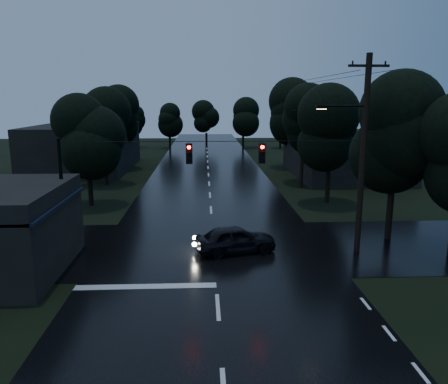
{
  "coord_description": "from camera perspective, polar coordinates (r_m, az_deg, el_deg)",
  "views": [
    {
      "loc": [
        -0.48,
        -10.43,
        7.82
      ],
      "look_at": [
        0.71,
        15.22,
        2.35
      ],
      "focal_mm": 35.0,
      "sensor_mm": 36.0,
      "label": 1
    }
  ],
  "objects": [
    {
      "name": "tree_left_b",
      "position": [
        41.5,
        -15.54,
        8.54
      ],
      "size": [
        4.2,
        4.2,
        8.85
      ],
      "color": "black",
      "rests_on": "ground"
    },
    {
      "name": "cross_street",
      "position": [
        23.76,
        -1.37,
        -7.2
      ],
      "size": [
        60.0,
        9.0,
        0.02
      ],
      "primitive_type": "cube",
      "color": "black",
      "rests_on": "ground"
    },
    {
      "name": "span_signals",
      "position": [
        21.6,
        0.11,
        5.17
      ],
      "size": [
        15.0,
        0.37,
        1.12
      ],
      "color": "black",
      "rests_on": "ground"
    },
    {
      "name": "car",
      "position": [
        22.76,
        1.5,
        -6.17
      ],
      "size": [
        4.47,
        2.63,
        1.43
      ],
      "primitive_type": "imported",
      "rotation": [
        0.0,
        0.0,
        1.81
      ],
      "color": "black",
      "rests_on": "ground"
    },
    {
      "name": "anchor_pole_left",
      "position": [
        23.06,
        -20.33,
        -0.81
      ],
      "size": [
        0.18,
        0.18,
        6.0
      ],
      "primitive_type": "cylinder",
      "color": "black",
      "rests_on": "ground"
    },
    {
      "name": "main_road",
      "position": [
        41.18,
        -1.95,
        1.06
      ],
      "size": [
        12.0,
        120.0,
        0.02
      ],
      "primitive_type": "cube",
      "color": "black",
      "rests_on": "ground"
    },
    {
      "name": "building_far_right",
      "position": [
        47.07,
        15.32,
        4.73
      ],
      "size": [
        10.0,
        14.0,
        4.4
      ],
      "primitive_type": "cube",
      "color": "black",
      "rests_on": "ground"
    },
    {
      "name": "building_far_left",
      "position": [
        52.48,
        -17.67,
        5.63
      ],
      "size": [
        10.0,
        16.0,
        5.0
      ],
      "primitive_type": "cube",
      "color": "black",
      "rests_on": "ground"
    },
    {
      "name": "tree_right_a",
      "position": [
        33.86,
        13.73,
        7.95
      ],
      "size": [
        4.2,
        4.2,
        8.85
      ],
      "color": "black",
      "rests_on": "ground"
    },
    {
      "name": "tree_right_c",
      "position": [
        51.57,
        9.44,
        10.24
      ],
      "size": [
        4.76,
        4.76,
        10.03
      ],
      "color": "black",
      "rests_on": "ground"
    },
    {
      "name": "tree_right_b",
      "position": [
        41.71,
        11.47,
        9.27
      ],
      "size": [
        4.48,
        4.48,
        9.44
      ],
      "color": "black",
      "rests_on": "ground"
    },
    {
      "name": "tree_left_a",
      "position": [
        33.63,
        -17.47,
        7.07
      ],
      "size": [
        3.92,
        3.92,
        8.26
      ],
      "color": "black",
      "rests_on": "ground"
    },
    {
      "name": "utility_pole_far",
      "position": [
        39.62,
        10.21,
        6.12
      ],
      "size": [
        2.0,
        0.3,
        7.5
      ],
      "color": "black",
      "rests_on": "ground"
    },
    {
      "name": "utility_pole_main",
      "position": [
        22.98,
        17.51,
        5.07
      ],
      "size": [
        3.5,
        0.3,
        10.0
      ],
      "color": "black",
      "rests_on": "ground"
    },
    {
      "name": "tree_left_c",
      "position": [
        51.39,
        -13.77,
        9.64
      ],
      "size": [
        4.48,
        4.48,
        9.44
      ],
      "color": "black",
      "rests_on": "ground"
    },
    {
      "name": "tree_corner_near",
      "position": [
        25.73,
        21.55,
        7.12
      ],
      "size": [
        4.48,
        4.48,
        9.44
      ],
      "color": "black",
      "rests_on": "ground"
    }
  ]
}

